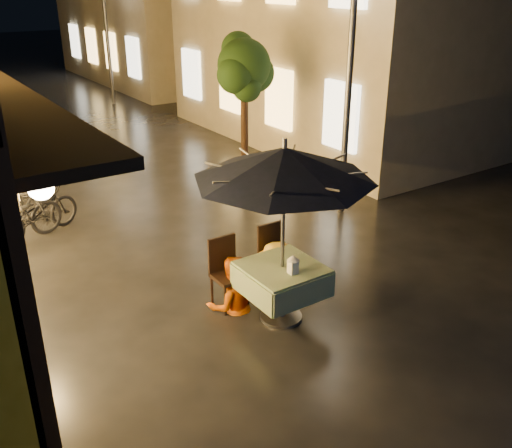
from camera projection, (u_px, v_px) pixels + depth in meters
ground at (275, 300)px, 8.02m from camera, size 90.00×90.00×0.00m
east_building_near at (362, 7)px, 15.42m from camera, size 7.30×9.30×6.80m
street_tree at (244, 69)px, 11.71m from camera, size 1.43×1.20×3.15m
streetlamp_near at (351, 55)px, 9.90m from camera, size 0.36×0.36×4.23m
streetlamp_far at (105, 17)px, 19.02m from camera, size 0.36×0.36×4.23m
cafe_table at (282, 279)px, 7.38m from camera, size 0.99×0.99×0.78m
patio_umbrella at (284, 164)px, 6.75m from camera, size 2.24×2.24×2.46m
cafe_chair_left at (226, 268)px, 7.75m from camera, size 0.42×0.42×0.97m
cafe_chair_right at (274, 254)px, 8.16m from camera, size 0.42×0.42×0.97m
table_lantern at (293, 263)px, 7.07m from camera, size 0.16×0.16×0.25m
person_orange at (231, 259)px, 7.57m from camera, size 0.83×0.72×1.48m
person_yellow at (278, 245)px, 7.88m from camera, size 1.08×0.72×1.56m
bicycle_0 at (36, 213)px, 9.80m from camera, size 1.79×1.26×0.89m
bicycle_1 at (19, 217)px, 9.52m from camera, size 1.68×0.94×0.97m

